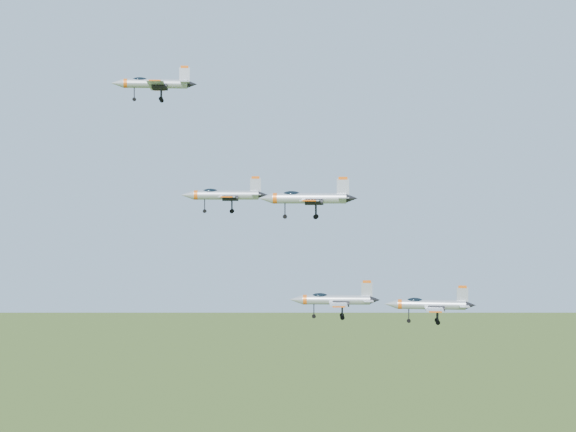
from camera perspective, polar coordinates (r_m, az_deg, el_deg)
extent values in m
cylinder|color=#A1A6AD|center=(115.60, -9.40, 9.27)|extent=(8.97, 2.20, 1.28)
cone|color=#A1A6AD|center=(116.05, -12.06, 9.22)|extent=(1.90, 1.46, 1.28)
cone|color=black|center=(115.39, -6.82, 9.29)|extent=(1.49, 1.23, 1.09)
ellipsoid|color=black|center=(115.82, -10.49, 9.49)|extent=(2.26, 1.14, 0.81)
cube|color=#A1A6AD|center=(112.82, -9.39, 9.33)|extent=(2.71, 4.56, 0.14)
cube|color=#A1A6AD|center=(118.28, -9.22, 8.97)|extent=(2.71, 4.56, 0.14)
cube|color=#A1A6AD|center=(115.60, -7.37, 9.94)|extent=(1.48, 0.27, 2.07)
cube|color=#D5550F|center=(115.77, -7.37, 10.47)|extent=(1.09, 0.25, 0.35)
cylinder|color=#A1A6AD|center=(109.43, -4.42, 1.50)|extent=(8.88, 2.65, 1.27)
cone|color=#A1A6AD|center=(109.73, -7.17, 1.49)|extent=(1.94, 1.53, 1.27)
cone|color=black|center=(109.39, -1.76, 1.50)|extent=(1.52, 1.28, 1.08)
ellipsoid|color=black|center=(109.53, -5.54, 1.75)|extent=(2.27, 1.24, 0.81)
cube|color=#A1A6AD|center=(106.70, -4.36, 1.37)|extent=(2.90, 4.60, 0.14)
cube|color=#A1A6AD|center=(112.16, -4.27, 1.37)|extent=(2.90, 4.60, 0.14)
cube|color=#A1A6AD|center=(109.39, -2.32, 2.19)|extent=(1.46, 0.35, 2.05)
cube|color=#D5550F|center=(109.41, -2.33, 2.75)|extent=(1.08, 0.31, 0.34)
cylinder|color=#A1A6AD|center=(87.73, 1.53, 1.27)|extent=(8.06, 3.33, 1.16)
cone|color=#A1A6AD|center=(88.08, -1.61, 1.27)|extent=(1.87, 1.56, 1.16)
cone|color=black|center=(87.63, 4.57, 1.26)|extent=(1.48, 1.29, 0.99)
ellipsoid|color=black|center=(87.84, 0.25, 1.55)|extent=(2.12, 1.34, 0.74)
cube|color=#A1A6AD|center=(85.22, 1.57, 1.11)|extent=(3.06, 4.35, 0.13)
cube|color=#A1A6AD|center=(90.22, 1.72, 1.13)|extent=(3.06, 4.35, 0.13)
cube|color=#A1A6AD|center=(87.64, 3.93, 2.06)|extent=(1.32, 0.47, 1.88)
cube|color=#D5550F|center=(87.65, 3.93, 2.70)|extent=(0.98, 0.39, 0.31)
cylinder|color=#A1A6AD|center=(121.52, 3.45, -5.96)|extent=(10.16, 3.82, 1.46)
cone|color=#A1A6AD|center=(121.52, 0.58, -5.96)|extent=(2.31, 1.90, 1.46)
cone|color=black|center=(121.80, 6.21, -5.95)|extent=(1.82, 1.58, 1.24)
ellipsoid|color=black|center=(121.41, 2.28, -5.71)|extent=(2.65, 1.61, 0.93)
cube|color=#A1A6AD|center=(118.44, 3.60, -6.29)|extent=(3.68, 5.41, 0.16)
cube|color=#A1A6AD|center=(124.67, 3.52, -5.91)|extent=(3.68, 5.41, 0.16)
cube|color=#A1A6AD|center=(121.53, 5.63, -5.25)|extent=(1.67, 0.53, 2.36)
cube|color=#D5550F|center=(121.39, 5.63, -4.67)|extent=(1.24, 0.45, 0.39)
cylinder|color=#A1A6AD|center=(99.54, 10.16, -6.22)|extent=(8.11, 3.67, 1.18)
cone|color=#A1A6AD|center=(99.36, 7.33, -6.23)|extent=(1.92, 1.63, 1.18)
cone|color=black|center=(99.95, 12.87, -6.20)|extent=(1.52, 1.35, 1.00)
ellipsoid|color=black|center=(99.38, 9.01, -5.97)|extent=(2.16, 1.43, 0.75)
cube|color=#A1A6AD|center=(97.08, 10.36, -6.55)|extent=(3.23, 4.44, 0.13)
cube|color=#A1A6AD|center=(102.09, 10.17, -6.16)|extent=(3.23, 4.44, 0.13)
cube|color=#A1A6AD|center=(99.69, 12.30, -5.51)|extent=(1.32, 0.53, 1.90)
cube|color=#D5550F|center=(99.57, 12.31, -4.94)|extent=(0.99, 0.43, 0.32)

